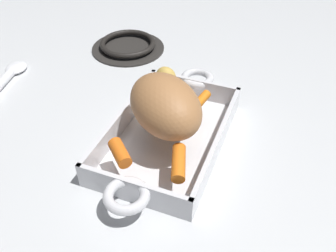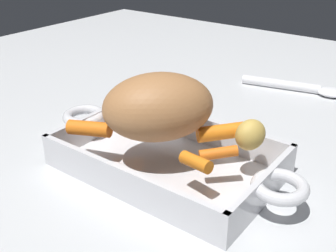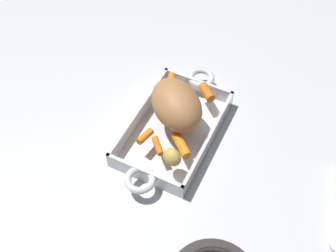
# 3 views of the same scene
# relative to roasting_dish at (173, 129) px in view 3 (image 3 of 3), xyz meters

# --- Properties ---
(ground_plane) EXTENTS (1.78, 1.78, 0.00)m
(ground_plane) POSITION_rel_roasting_dish_xyz_m (0.00, 0.00, -0.02)
(ground_plane) COLOR silver
(roasting_dish) EXTENTS (0.41, 0.19, 0.05)m
(roasting_dish) POSITION_rel_roasting_dish_xyz_m (0.00, 0.00, 0.00)
(roasting_dish) COLOR silver
(roasting_dish) RESTS_ON ground_plane
(pork_roast) EXTENTS (0.18, 0.19, 0.09)m
(pork_roast) POSITION_rel_roasting_dish_xyz_m (-0.01, 0.00, 0.08)
(pork_roast) COLOR #A77042
(pork_roast) RESTS_ON roasting_dish
(baby_carrot_southwest) EXTENTS (0.07, 0.04, 0.03)m
(baby_carrot_southwest) POSITION_rel_roasting_dish_xyz_m (-0.10, -0.05, 0.04)
(baby_carrot_southwest) COLOR orange
(baby_carrot_southwest) RESTS_ON roasting_dish
(baby_carrot_southeast) EXTENTS (0.05, 0.05, 0.02)m
(baby_carrot_southeast) POSITION_rel_roasting_dish_xyz_m (0.08, 0.00, 0.04)
(baby_carrot_southeast) COLOR orange
(baby_carrot_southeast) RESTS_ON roasting_dish
(baby_carrot_long) EXTENTS (0.05, 0.03, 0.02)m
(baby_carrot_long) POSITION_rel_roasting_dish_xyz_m (0.07, -0.04, 0.04)
(baby_carrot_long) COLOR orange
(baby_carrot_long) RESTS_ON roasting_dish
(baby_carrot_northwest) EXTENTS (0.06, 0.07, 0.02)m
(baby_carrot_northwest) POSITION_rel_roasting_dish_xyz_m (0.06, 0.05, 0.04)
(baby_carrot_northwest) COLOR orange
(baby_carrot_northwest) RESTS_ON roasting_dish
(baby_carrot_center_right) EXTENTS (0.05, 0.05, 0.03)m
(baby_carrot_center_right) POSITION_rel_roasting_dish_xyz_m (-0.11, 0.04, 0.04)
(baby_carrot_center_right) COLOR orange
(baby_carrot_center_right) RESTS_ON roasting_dish
(potato_near_roast) EXTENTS (0.05, 0.05, 0.04)m
(potato_near_roast) POSITION_rel_roasting_dish_xyz_m (0.10, 0.05, 0.05)
(potato_near_roast) COLOR gold
(potato_near_roast) RESTS_ON roasting_dish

